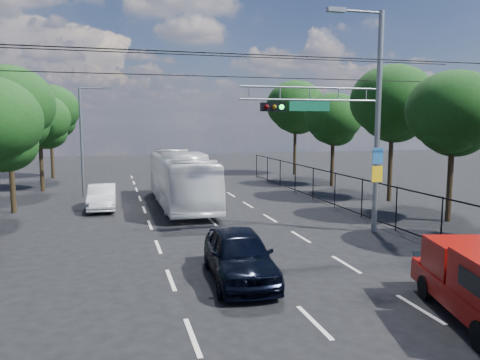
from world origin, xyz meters
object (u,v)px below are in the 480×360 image
object	(u,v)px
signal_mast	(353,113)
navy_hatchback	(239,255)
white_bus	(181,179)
white_van	(102,197)

from	to	relation	value
signal_mast	navy_hatchback	bearing A→B (deg)	-144.02
navy_hatchback	white_bus	size ratio (longest dim) A/B	0.41
white_bus	white_van	world-z (taller)	white_bus
navy_hatchback	white_van	size ratio (longest dim) A/B	1.12
white_bus	white_van	bearing A→B (deg)	-179.76
navy_hatchback	white_van	distance (m)	14.05
white_bus	navy_hatchback	bearing A→B (deg)	-90.69
signal_mast	white_van	bearing A→B (deg)	139.92
signal_mast	white_bus	distance (m)	11.37
navy_hatchback	white_van	world-z (taller)	navy_hatchback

